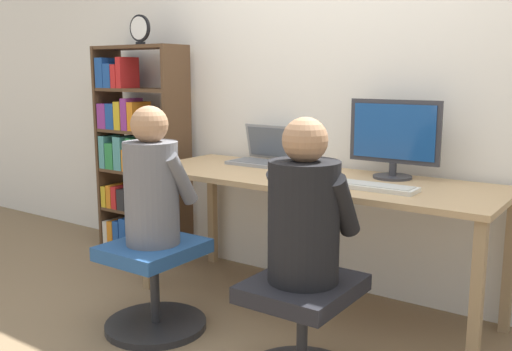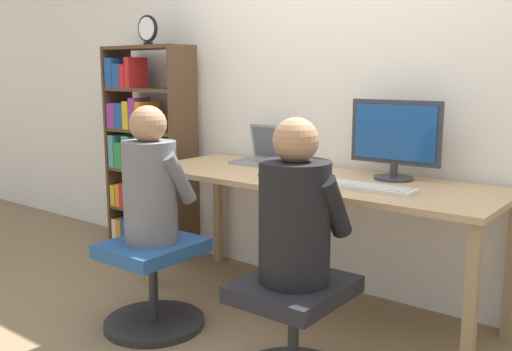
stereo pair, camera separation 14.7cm
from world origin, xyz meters
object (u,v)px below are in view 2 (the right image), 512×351
Objects in this scene: keyboard at (368,187)px; bookshelf at (142,152)px; desktop_monitor at (395,139)px; person_at_laptop at (151,182)px; desk_clock at (148,29)px; office_chair_left at (293,328)px; person_at_monitor at (295,211)px; office_chair_right at (153,280)px; laptop at (264,156)px.

bookshelf is at bearing 171.16° from keyboard.
desktop_monitor is 0.71× the size of person_at_laptop.
desk_clock is at bearing 172.08° from keyboard.
office_chair_left is 0.35× the size of bookshelf.
office_chair_right is at bearing 179.12° from person_at_monitor.
desk_clock is (-1.80, 0.83, 0.85)m from person_at_monitor.
person_at_laptop is at bearing -149.04° from keyboard.
laptop reaches higher than office_chair_left.
office_chair_left is at bearing -1.54° from person_at_laptop.
desk_clock is (-0.94, -0.09, 0.80)m from laptop.
person_at_laptop is (0.00, 0.01, 0.52)m from office_chair_right.
person_at_monitor is 0.98× the size of person_at_laptop.
keyboard is 1.09m from person_at_laptop.
keyboard is at bearing -8.84° from bookshelf.
desk_clock is at bearing 137.72° from office_chair_right.
desktop_monitor is 1.10× the size of keyboard.
person_at_monitor is at bearing 90.00° from office_chair_left.
laptop is at bearing 87.73° from person_at_laptop.
desktop_monitor is at bearing 89.19° from office_chair_left.
office_chair_left is at bearing -90.81° from desktop_monitor.
person_at_monitor is at bearing -0.88° from office_chair_right.
office_chair_right is at bearing -42.28° from desk_clock.
bookshelf is at bearing 140.66° from office_chair_right.
laptop is 0.46× the size of person_at_laptop.
office_chair_left is (0.86, -0.93, -0.56)m from laptop.
office_chair_left is 2.64× the size of desk_clock.
office_chair_left is 0.75× the size of person_at_laptop.
bookshelf is (-1.07, 0.87, -0.03)m from person_at_laptop.
office_chair_right is (-0.93, -0.56, -0.52)m from keyboard.
person_at_monitor reaches higher than office_chair_left.
desk_clock reaches higher than office_chair_right.
desktop_monitor is 1.99m from bookshelf.
person_at_monitor is at bearing -24.35° from bookshelf.
office_chair_left is at bearing -93.50° from keyboard.
keyboard is (0.90, -0.34, -0.04)m from laptop.
person_at_laptop is 3.50× the size of desk_clock.
desktop_monitor is 1.47m from office_chair_right.
laptop is 0.70× the size of keyboard.
bookshelf is at bearing 155.52° from office_chair_left.
desk_clock is (-0.90, 0.81, 0.84)m from person_at_laptop.
person_at_monitor is at bearing -24.87° from desk_clock.
person_at_monitor is at bearing -1.21° from person_at_laptop.
desktop_monitor reaches higher than laptop.
bookshelf reaches higher than office_chair_right.
office_chair_right is at bearing -148.81° from keyboard.
desktop_monitor reaches higher than keyboard.
desktop_monitor is at bearing 44.58° from office_chair_right.
office_chair_right is 0.52m from person_at_laptop.
keyboard reaches higher than office_chair_right.
desk_clock reaches higher than bookshelf.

